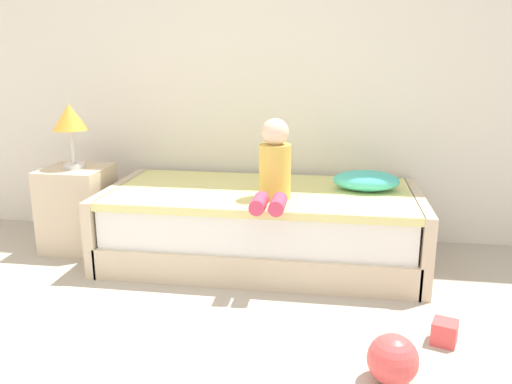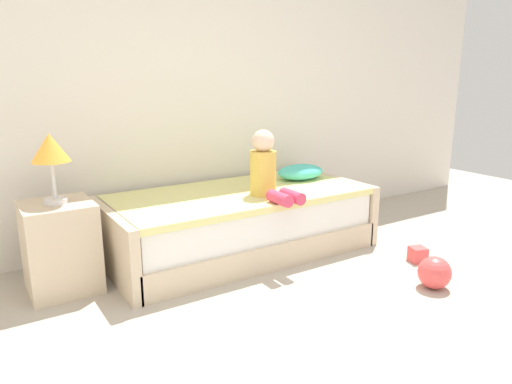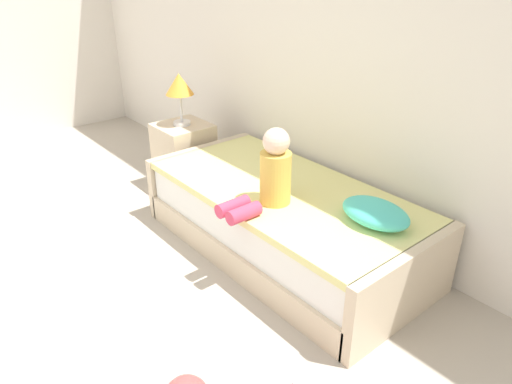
{
  "view_description": "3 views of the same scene",
  "coord_description": "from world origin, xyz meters",
  "px_view_note": "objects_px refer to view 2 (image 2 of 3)",
  "views": [
    {
      "loc": [
        0.61,
        -1.32,
        1.37
      ],
      "look_at": [
        0.14,
        1.75,
        0.55
      ],
      "focal_mm": 36.27,
      "sensor_mm": 36.0,
      "label": 1
    },
    {
      "loc": [
        -1.71,
        -1.14,
        1.41
      ],
      "look_at": [
        0.14,
        1.75,
        0.55
      ],
      "focal_mm": 33.33,
      "sensor_mm": 36.0,
      "label": 2
    },
    {
      "loc": [
        2.26,
        -0.02,
        1.94
      ],
      "look_at": [
        0.14,
        1.75,
        0.55
      ],
      "focal_mm": 33.3,
      "sensor_mm": 36.0,
      "label": 3
    }
  ],
  "objects_px": {
    "nightstand": "(61,247)",
    "pillow": "(300,172)",
    "bed": "(239,222)",
    "toy_ball": "(434,273)",
    "toy_block": "(418,254)",
    "child_figure": "(267,170)",
    "table_lamp": "(50,151)"
  },
  "relations": [
    {
      "from": "table_lamp",
      "to": "child_figure",
      "type": "distance_m",
      "value": 1.5
    },
    {
      "from": "child_figure",
      "to": "pillow",
      "type": "xyz_separation_m",
      "value": [
        0.58,
        0.33,
        -0.14
      ]
    },
    {
      "from": "table_lamp",
      "to": "toy_block",
      "type": "height_order",
      "value": "table_lamp"
    },
    {
      "from": "toy_block",
      "to": "table_lamp",
      "type": "bearing_deg",
      "value": 158.12
    },
    {
      "from": "toy_block",
      "to": "child_figure",
      "type": "bearing_deg",
      "value": 143.01
    },
    {
      "from": "table_lamp",
      "to": "toy_block",
      "type": "xyz_separation_m",
      "value": [
        2.39,
        -0.96,
        -0.88
      ]
    },
    {
      "from": "table_lamp",
      "to": "pillow",
      "type": "xyz_separation_m",
      "value": [
        2.04,
        0.07,
        -0.37
      ]
    },
    {
      "from": "child_figure",
      "to": "toy_block",
      "type": "xyz_separation_m",
      "value": [
        0.93,
        -0.7,
        -0.65
      ]
    },
    {
      "from": "pillow",
      "to": "toy_ball",
      "type": "bearing_deg",
      "value": -87.28
    },
    {
      "from": "nightstand",
      "to": "child_figure",
      "type": "distance_m",
      "value": 1.54
    },
    {
      "from": "nightstand",
      "to": "toy_ball",
      "type": "xyz_separation_m",
      "value": [
        2.11,
        -1.33,
        -0.19
      ]
    },
    {
      "from": "bed",
      "to": "nightstand",
      "type": "distance_m",
      "value": 1.35
    },
    {
      "from": "nightstand",
      "to": "toy_ball",
      "type": "distance_m",
      "value": 2.5
    },
    {
      "from": "bed",
      "to": "child_figure",
      "type": "distance_m",
      "value": 0.52
    },
    {
      "from": "nightstand",
      "to": "pillow",
      "type": "height_order",
      "value": "pillow"
    },
    {
      "from": "nightstand",
      "to": "toy_ball",
      "type": "relative_size",
      "value": 2.72
    },
    {
      "from": "nightstand",
      "to": "toy_block",
      "type": "distance_m",
      "value": 2.59
    },
    {
      "from": "table_lamp",
      "to": "pillow",
      "type": "distance_m",
      "value": 2.07
    },
    {
      "from": "nightstand",
      "to": "toy_ball",
      "type": "bearing_deg",
      "value": -32.18
    },
    {
      "from": "pillow",
      "to": "toy_ball",
      "type": "height_order",
      "value": "pillow"
    },
    {
      "from": "nightstand",
      "to": "child_figure",
      "type": "height_order",
      "value": "child_figure"
    },
    {
      "from": "bed",
      "to": "nightstand",
      "type": "bearing_deg",
      "value": 178.76
    },
    {
      "from": "bed",
      "to": "toy_block",
      "type": "xyz_separation_m",
      "value": [
        1.04,
        -0.93,
        -0.19
      ]
    },
    {
      "from": "bed",
      "to": "pillow",
      "type": "bearing_deg",
      "value": 8.25
    },
    {
      "from": "bed",
      "to": "pillow",
      "type": "distance_m",
      "value": 0.77
    },
    {
      "from": "bed",
      "to": "table_lamp",
      "type": "distance_m",
      "value": 1.52
    },
    {
      "from": "toy_ball",
      "to": "child_figure",
      "type": "bearing_deg",
      "value": 121.22
    },
    {
      "from": "toy_ball",
      "to": "toy_block",
      "type": "relative_size",
      "value": 1.91
    },
    {
      "from": "pillow",
      "to": "toy_ball",
      "type": "xyz_separation_m",
      "value": [
        0.07,
        -1.4,
        -0.45
      ]
    },
    {
      "from": "table_lamp",
      "to": "child_figure",
      "type": "bearing_deg",
      "value": -10.02
    },
    {
      "from": "child_figure",
      "to": "toy_block",
      "type": "relative_size",
      "value": 4.41
    },
    {
      "from": "bed",
      "to": "table_lamp",
      "type": "relative_size",
      "value": 4.69
    }
  ]
}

